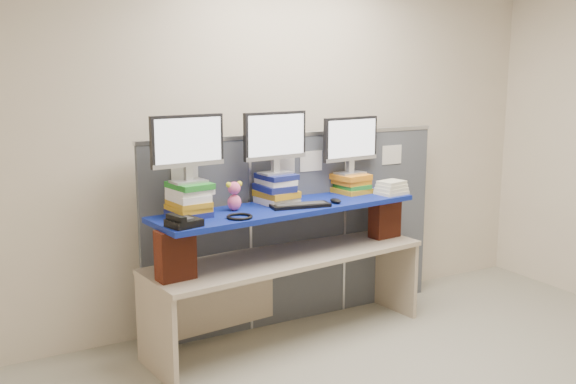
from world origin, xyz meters
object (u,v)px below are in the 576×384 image
blue_board (288,208)px  monitor_right (351,142)px  desk_phone (183,222)px  desk (288,271)px  monitor_center (275,139)px  monitor_left (188,144)px  keyboard (300,205)px

blue_board → monitor_right: bearing=9.6°
desk_phone → blue_board: bearing=0.4°
desk → monitor_center: bearing=104.2°
blue_board → desk_phone: bearing=-171.2°
monitor_left → keyboard: bearing=-15.8°
keyboard → blue_board: bearing=127.2°
monitor_center → monitor_left: bearing=-180.0°
blue_board → monitor_left: size_ratio=3.91×
monitor_right → desk_phone: size_ratio=2.28×
desk → desk_phone: size_ratio=9.66×
keyboard → desk_phone: (-0.94, -0.15, 0.02)m
monitor_center → keyboard: (0.09, -0.21, -0.47)m
monitor_right → monitor_center: bearing=-180.0°
blue_board → keyboard: (0.05, -0.10, 0.03)m
monitor_right → blue_board: bearing=-170.4°
monitor_center → monitor_right: 0.73m
monitor_center → desk_phone: size_ratio=2.28×
monitor_right → keyboard: bearing=-161.6°
monitor_center → desk_phone: bearing=-163.7°
monitor_left → monitor_center: bearing=0.0°
monitor_right → desk: bearing=-170.4°
desk → monitor_center: monitor_center is taller
blue_board → monitor_center: size_ratio=3.91×
monitor_right → desk_phone: (-1.58, -0.44, -0.38)m
desk → monitor_right: monitor_right is taller
desk → keyboard: bearing=-69.4°
monitor_left → desk: bearing=-9.1°
blue_board → desk_phone: 0.93m
blue_board → monitor_center: 0.51m
desk → keyboard: (0.05, -0.10, 0.52)m
keyboard → desk_phone: size_ratio=1.95×
monitor_center → keyboard: size_ratio=1.17×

